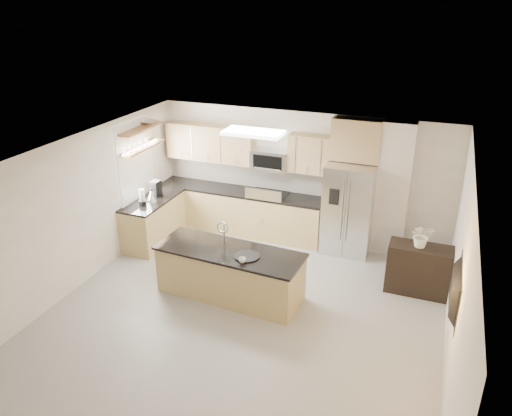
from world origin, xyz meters
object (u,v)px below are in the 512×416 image
at_px(cup, 242,260).
at_px(bowl, 148,122).
at_px(refrigerator, 349,209).
at_px(kettle, 151,196).
at_px(flower_vase, 423,230).
at_px(range, 268,215).
at_px(blender, 142,198).
at_px(credenza, 420,270).
at_px(microwave, 271,160).
at_px(platter, 247,256).
at_px(television, 451,289).
at_px(island, 230,273).
at_px(coffee_maker, 156,189).

height_order(cup, bowl, bowl).
bearing_deg(bowl, refrigerator, 9.39).
distance_m(kettle, flower_vase, 5.09).
distance_m(range, refrigerator, 1.71).
height_order(blender, flower_vase, flower_vase).
xyz_separation_m(credenza, kettle, (-5.13, -0.04, 0.61)).
height_order(microwave, bowl, bowl).
xyz_separation_m(credenza, flower_vase, (-0.05, -0.00, 0.73)).
bearing_deg(refrigerator, microwave, 174.14).
bearing_deg(platter, microwave, 101.43).
xyz_separation_m(microwave, television, (3.51, -3.24, -0.28)).
bearing_deg(television, range, 48.36).
xyz_separation_m(island, credenza, (2.94, 1.23, 0.01)).
bearing_deg(blender, flower_vase, 3.07).
bearing_deg(credenza, bowl, 175.79).
bearing_deg(television, cup, 80.60).
relative_size(range, flower_vase, 1.90).
bearing_deg(television, blender, 72.76).
bearing_deg(microwave, kettle, -147.88).
bearing_deg(flower_vase, coffee_maker, 177.29).
bearing_deg(microwave, bowl, -160.04).
bearing_deg(flower_vase, kettle, -179.60).
bearing_deg(kettle, bowl, 116.36).
height_order(kettle, television, television).
bearing_deg(platter, island, 164.66).
height_order(cup, flower_vase, flower_vase).
relative_size(platter, kettle, 1.53).
distance_m(refrigerator, blender, 3.97).
bearing_deg(bowl, platter, -32.10).
xyz_separation_m(range, coffee_maker, (-2.09, -0.87, 0.60)).
relative_size(kettle, television, 0.25).
relative_size(bowl, flower_vase, 0.65).
relative_size(microwave, platter, 1.86).
xyz_separation_m(microwave, platter, (0.52, -2.55, -0.77)).
height_order(platter, flower_vase, flower_vase).
bearing_deg(bowl, television, -22.85).
distance_m(platter, bowl, 3.61).
xyz_separation_m(kettle, television, (5.54, -1.97, 0.31)).
height_order(island, credenza, island).
relative_size(credenza, television, 1.00).
distance_m(island, platter, 0.56).
relative_size(blender, kettle, 1.25).
xyz_separation_m(credenza, blender, (-5.18, -0.28, 0.63)).
bearing_deg(bowl, range, 17.12).
bearing_deg(credenza, refrigerator, 144.03).
distance_m(credenza, kettle, 5.17).
height_order(refrigerator, platter, refrigerator).
height_order(range, coffee_maker, coffee_maker).
relative_size(credenza, flower_vase, 1.80).
bearing_deg(coffee_maker, platter, -30.87).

